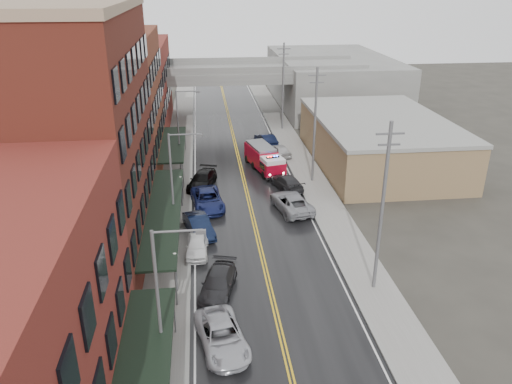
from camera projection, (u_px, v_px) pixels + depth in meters
road at (250, 204)px, 47.79m from camera, size 11.00×160.00×0.02m
sidewalk_left at (173, 207)px, 47.02m from camera, size 3.00×160.00×0.15m
sidewalk_right at (324, 200)px, 48.51m from camera, size 3.00×160.00×0.15m
curb_left at (190, 206)px, 47.19m from camera, size 0.30×160.00×0.15m
curb_right at (307, 201)px, 48.34m from camera, size 0.30×160.00×0.15m
brick_building_b at (78, 140)px, 36.49m from camera, size 9.00×20.00×18.00m
brick_building_c at (115, 105)px, 53.06m from camera, size 9.00×15.00×15.00m
brick_building_far at (135, 87)px, 69.63m from camera, size 9.00×20.00×12.00m
tan_building at (379, 142)px, 57.57m from camera, size 14.00×22.00×5.00m
right_far_block at (331, 80)px, 84.58m from camera, size 18.00×30.00×8.00m
awning_1 at (164, 211)px, 39.46m from camera, size 2.60×18.00×3.09m
awning_2 at (173, 144)px, 55.44m from camera, size 2.60×13.00×3.09m
globe_lamp_1 at (175, 264)px, 33.45m from camera, size 0.44×0.44×3.12m
globe_lamp_2 at (181, 185)px, 46.23m from camera, size 0.44×0.44×3.12m
street_lamp_0 at (163, 298)px, 24.99m from camera, size 2.64×0.22×9.00m
street_lamp_1 at (175, 180)px, 39.60m from camera, size 2.64×0.22×9.00m
street_lamp_2 at (180, 125)px, 54.21m from camera, size 2.64×0.22×9.00m
utility_pole_0 at (382, 206)px, 32.35m from camera, size 1.80×0.24×12.00m
utility_pole_1 at (315, 124)px, 50.61m from camera, size 1.80×0.24×12.00m
utility_pole_2 at (283, 85)px, 68.87m from camera, size 1.80×0.24×12.00m
overpass at (228, 79)px, 74.65m from camera, size 40.00×10.00×7.50m
fire_truck at (265, 158)px, 55.63m from camera, size 4.22×7.60×2.65m
parked_car_left_2 at (222, 336)px, 29.05m from camera, size 3.48×5.78×1.50m
parked_car_left_3 at (218, 283)px, 34.08m from camera, size 3.26×5.43×1.47m
parked_car_left_4 at (197, 245)px, 38.97m from camera, size 1.93×4.30×1.44m
parked_car_left_5 at (199, 226)px, 41.89m from camera, size 2.93×5.06×1.58m
parked_car_left_6 at (207, 200)px, 46.78m from camera, size 3.39×6.16×1.63m
parked_car_left_7 at (202, 180)px, 51.41m from camera, size 3.64×5.78×1.56m
parked_car_right_0 at (291, 202)px, 46.21m from camera, size 3.86×6.33×1.64m
parked_car_right_1 at (286, 182)px, 51.00m from camera, size 3.37×5.39×1.46m
parked_car_right_2 at (279, 150)px, 60.37m from camera, size 2.70×4.60×1.47m
parked_car_right_3 at (266, 140)px, 64.14m from camera, size 2.73×5.06×1.58m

